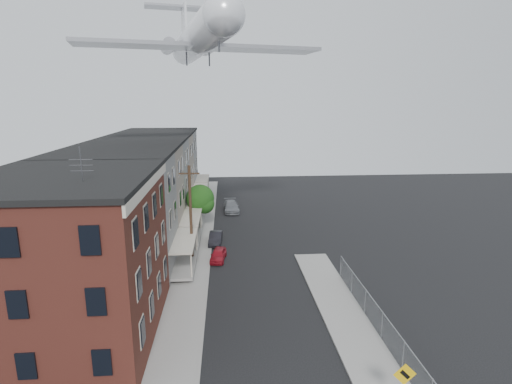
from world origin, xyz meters
TOP-DOWN VIEW (x-y plane):
  - sidewalk_left at (-5.50, 24.00)m, footprint 3.00×62.00m
  - sidewalk_right at (5.50, 6.00)m, footprint 3.00×26.00m
  - curb_left at (-4.05, 24.00)m, footprint 0.15×62.00m
  - curb_right at (4.05, 6.00)m, footprint 0.15×26.00m
  - corner_building at (-12.00, 7.00)m, footprint 10.31×12.30m
  - row_house_a at (-11.96, 16.50)m, footprint 11.98×7.00m
  - row_house_b at (-11.96, 23.50)m, footprint 11.98×7.00m
  - row_house_c at (-11.96, 30.50)m, footprint 11.98×7.00m
  - row_house_d at (-11.96, 37.50)m, footprint 11.98×7.00m
  - row_house_e at (-11.96, 44.50)m, footprint 11.98×7.00m
  - chainlink_fence at (7.00, 5.00)m, footprint 0.06×18.06m
  - warning_sign at (5.60, -1.03)m, footprint 1.10×0.11m
  - utility_pole at (-5.60, 18.00)m, footprint 1.80×0.26m
  - street_tree at (-5.27, 27.92)m, footprint 3.22×3.20m
  - car_near at (-3.26, 18.46)m, footprint 1.70×3.33m
  - car_mid at (-3.60, 22.96)m, footprint 1.47×3.68m
  - car_far at (-1.80, 35.15)m, footprint 2.19×4.85m
  - airplane at (-4.95, 25.74)m, footprint 23.33×26.66m

SIDE VIEW (x-z plane):
  - sidewalk_left at x=-5.50m, z-range 0.00..0.12m
  - sidewalk_right at x=5.50m, z-range 0.00..0.12m
  - curb_left at x=-4.05m, z-range 0.00..0.14m
  - curb_right at x=4.05m, z-range 0.00..0.14m
  - car_near at x=-3.26m, z-range 0.00..1.09m
  - car_mid at x=-3.60m, z-range 0.00..1.19m
  - car_far at x=-1.80m, z-range 0.00..1.38m
  - chainlink_fence at x=7.00m, z-range 0.05..1.95m
  - warning_sign at x=5.60m, z-range 0.48..3.28m
  - street_tree at x=-5.27m, z-range 0.85..6.05m
  - utility_pole at x=-5.60m, z-range 0.17..9.17m
  - row_house_a at x=-11.96m, z-range -0.02..10.28m
  - row_house_b at x=-11.96m, z-range -0.02..10.28m
  - row_house_c at x=-11.96m, z-range -0.02..10.28m
  - row_house_d at x=-11.96m, z-range -0.02..10.28m
  - row_house_e at x=-11.96m, z-range -0.02..10.28m
  - corner_building at x=-12.00m, z-range -0.91..11.24m
  - airplane at x=-4.95m, z-range 16.59..24.25m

